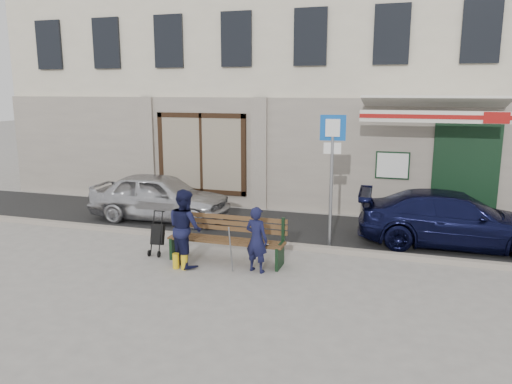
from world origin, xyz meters
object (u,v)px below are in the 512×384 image
at_px(car_silver, 160,197).
at_px(parking_sign, 332,159).
at_px(woman, 185,228).
at_px(stroller, 158,236).
at_px(man, 257,239).
at_px(car_navy, 454,219).
at_px(bench, 224,240).

relative_size(car_silver, parking_sign, 1.28).
distance_m(woman, stroller, 1.01).
bearing_deg(man, woman, 18.58).
xyz_separation_m(parking_sign, stroller, (-3.40, -1.51, -1.57)).
bearing_deg(parking_sign, man, -128.80).
distance_m(parking_sign, woman, 3.42).
distance_m(parking_sign, man, 2.54).
xyz_separation_m(parking_sign, woman, (-2.55, -1.93, -1.21)).
xyz_separation_m(car_navy, woman, (-5.14, -2.92, 0.16)).
height_order(bench, man, man).
height_order(car_silver, bench, car_silver).
bearing_deg(car_navy, bench, 115.83).
bearing_deg(man, car_navy, -126.66).
bearing_deg(woman, parking_sign, -106.38).
bearing_deg(car_navy, parking_sign, 107.73).
relative_size(car_silver, woman, 2.43).
distance_m(car_navy, woman, 5.92).
height_order(bench, woman, woman).
height_order(car_navy, bench, car_navy).
bearing_deg(car_silver, car_navy, -92.54).
bearing_deg(man, stroller, 7.07).
xyz_separation_m(parking_sign, bench, (-1.89, -1.50, -1.52)).
relative_size(parking_sign, man, 2.28).
relative_size(car_navy, man, 3.27).
relative_size(car_silver, man, 2.92).
bearing_deg(stroller, parking_sign, 18.93).
bearing_deg(bench, woman, -146.82).
bearing_deg(stroller, bench, -4.76).
xyz_separation_m(car_navy, stroller, (-5.99, -2.50, -0.20)).
relative_size(car_navy, bench, 1.74).
distance_m(car_silver, stroller, 2.88).
height_order(man, stroller, man).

